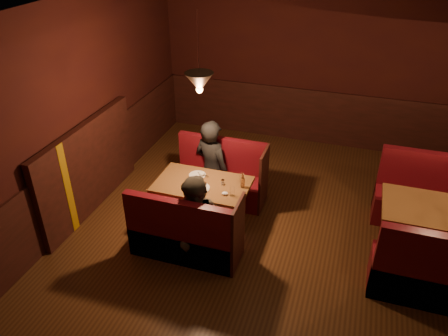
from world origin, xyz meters
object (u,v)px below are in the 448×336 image
(main_bench_near, at_px, (185,238))
(diner_b, at_px, (198,209))
(second_table, at_px, (435,222))
(diner_a, at_px, (212,149))
(main_bench_far, at_px, (221,180))
(second_bench_far, at_px, (429,202))
(main_table, at_px, (204,193))
(second_bench_near, at_px, (439,279))

(main_bench_near, bearing_deg, diner_b, 17.41)
(second_table, relative_size, diner_a, 0.80)
(main_bench_far, xyz_separation_m, main_bench_near, (0.00, -1.40, 0.00))
(main_bench_far, bearing_deg, second_bench_far, 6.10)
(main_table, height_order, diner_b, diner_b)
(diner_a, distance_m, diner_b, 1.37)
(main_table, height_order, second_table, main_table)
(main_bench_near, distance_m, second_bench_far, 3.36)
(main_bench_far, bearing_deg, second_bench_near, -22.74)
(main_bench_near, xyz_separation_m, second_bench_near, (2.89, 0.19, 0.02))
(main_table, bearing_deg, diner_a, 100.27)
(second_bench_far, xyz_separation_m, diner_b, (-2.73, -1.66, 0.42))
(main_table, relative_size, second_bench_far, 0.88)
(main_bench_near, bearing_deg, second_bench_far, 30.65)
(main_bench_far, xyz_separation_m, second_bench_near, (2.89, -1.21, 0.02))
(main_table, distance_m, main_bench_far, 0.73)
(main_bench_far, distance_m, second_table, 2.91)
(second_table, distance_m, diner_a, 3.04)
(main_bench_near, xyz_separation_m, diner_b, (0.16, 0.05, 0.45))
(main_table, height_order, main_bench_near, main_bench_near)
(second_bench_far, xyz_separation_m, diner_a, (-3.03, -0.33, 0.48))
(second_table, height_order, diner_a, diner_a)
(second_table, height_order, second_bench_near, second_bench_near)
(main_bench_near, height_order, diner_a, diner_a)
(main_bench_near, relative_size, diner_a, 0.85)
(second_table, relative_size, second_bench_far, 0.90)
(second_bench_near, height_order, diner_a, diner_a)
(second_bench_near, bearing_deg, diner_b, -177.01)
(main_table, xyz_separation_m, second_bench_far, (2.91, 1.01, -0.19))
(second_bench_far, distance_m, second_bench_near, 1.52)
(main_table, distance_m, second_table, 2.89)
(diner_a, xyz_separation_m, diner_b, (0.30, -1.33, -0.05))
(second_bench_near, distance_m, diner_a, 3.29)
(second_table, relative_size, second_bench_near, 0.90)
(main_bench_far, height_order, main_bench_near, same)
(second_table, xyz_separation_m, second_bench_near, (0.03, -0.76, -0.21))
(second_table, bearing_deg, second_bench_near, -87.80)
(second_table, height_order, diner_b, diner_b)
(second_bench_near, height_order, diner_b, diner_b)
(second_bench_near, bearing_deg, main_bench_near, -176.19)
(main_table, height_order, second_bench_near, second_bench_near)
(main_bench_far, xyz_separation_m, second_bench_far, (2.89, 0.31, 0.02))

